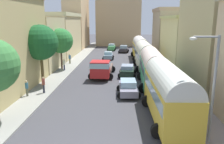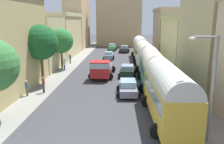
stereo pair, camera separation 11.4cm
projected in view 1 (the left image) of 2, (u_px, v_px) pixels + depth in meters
name	position (u px, v px, depth m)	size (l,w,h in m)	color
ground_plane	(115.00, 65.00, 37.13)	(154.00, 154.00, 0.00)	#3F3E44
sidewalk_left	(72.00, 65.00, 37.44)	(2.50, 70.00, 0.14)	gray
sidewalk_right	(159.00, 65.00, 36.80)	(2.50, 70.00, 0.14)	gray
building_left_1	(2.00, 42.00, 22.23)	(4.86, 13.16, 10.43)	tan
building_left_2	(42.00, 44.00, 33.84)	(4.83, 9.25, 7.70)	tan
building_left_3	(64.00, 35.00, 45.59)	(4.71, 14.24, 8.68)	#C9B583
building_left_4	(77.00, 22.00, 58.97)	(4.61, 12.71, 13.51)	tan
building_right_1	(217.00, 26.00, 23.72)	(5.88, 11.44, 13.47)	tan
building_right_2	(183.00, 41.00, 36.87)	(5.72, 13.78, 8.00)	#CBC285
building_right_3	(166.00, 31.00, 49.63)	(5.03, 10.89, 9.79)	tan
distant_church	(118.00, 21.00, 64.31)	(12.49, 7.21, 19.09)	tan
parked_bus_0	(168.00, 91.00, 16.46)	(3.41, 8.74, 4.21)	yellow
parked_bus_1	(152.00, 66.00, 25.22)	(3.39, 8.33, 4.14)	#3C9967
parked_bus_2	(145.00, 54.00, 33.98)	(3.32, 8.13, 4.08)	beige
parked_bus_3	(140.00, 47.00, 42.72)	(3.37, 9.11, 4.15)	gold
cargo_truck_0	(102.00, 68.00, 29.19)	(3.33, 7.32, 2.43)	#B42021
car_0	(108.00, 55.00, 42.62)	(2.19, 3.64, 1.46)	gray
car_1	(112.00, 47.00, 54.89)	(2.23, 4.13, 1.58)	#459B51
car_2	(128.00, 87.00, 22.64)	(2.41, 4.04, 1.50)	gray
car_3	(127.00, 70.00, 30.12)	(2.54, 3.94, 1.48)	black
car_4	(124.00, 49.00, 51.50)	(2.53, 3.92, 1.57)	#2B282C
pedestrian_0	(27.00, 88.00, 21.73)	(0.35, 0.35, 1.71)	#4E5244
pedestrian_1	(64.00, 64.00, 32.72)	(0.42, 0.42, 1.81)	#292D4B
pedestrian_2	(43.00, 84.00, 22.65)	(0.45, 0.45, 1.83)	#2E3140
pedestrian_3	(70.00, 58.00, 37.79)	(0.55, 0.55, 1.78)	#6C704F
streetlamp_near	(211.00, 82.00, 12.90)	(1.71, 0.28, 6.61)	gray
roadside_tree_1	(40.00, 43.00, 24.81)	(3.93, 3.93, 6.91)	brown
roadside_tree_2	(61.00, 41.00, 32.96)	(3.65, 3.65, 6.18)	brown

